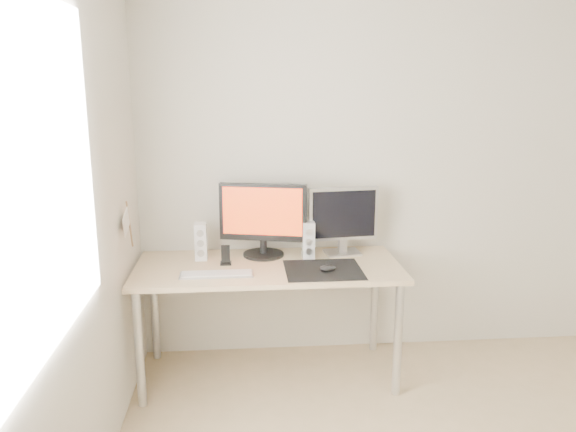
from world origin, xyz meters
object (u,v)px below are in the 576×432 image
speaker_left (201,242)px  phone_dock (226,259)px  main_monitor (263,217)px  second_monitor (343,217)px  speaker_right (308,240)px  mouse (328,268)px  desk (268,277)px  keyboard (217,274)px

speaker_left → phone_dock: bearing=-35.9°
main_monitor → second_monitor: bearing=0.9°
second_monitor → speaker_right: second_monitor is taller
mouse → second_monitor: size_ratio=0.22×
speaker_right → phone_dock: speaker_right is taller
desk → keyboard: (-0.30, -0.17, 0.09)m
mouse → phone_dock: phone_dock is taller
mouse → speaker_right: size_ratio=0.42×
desk → keyboard: keyboard is taller
main_monitor → speaker_left: main_monitor is taller
desk → speaker_left: size_ratio=6.88×
speaker_left → speaker_right: (0.67, -0.02, 0.00)m
speaker_left → phone_dock: (0.15, -0.11, -0.08)m
keyboard → second_monitor: bearing=24.3°
desk → main_monitor: size_ratio=2.93×
keyboard → main_monitor: bearing=51.2°
keyboard → mouse: bearing=1.2°
mouse → speaker_right: speaker_right is taller
desk → speaker_left: speaker_left is taller
speaker_right → speaker_left: bearing=178.2°
speaker_left → phone_dock: size_ratio=1.93×
keyboard → phone_dock: bearing=76.6°
speaker_left → keyboard: (0.11, -0.31, -0.11)m
second_monitor → speaker_right: size_ratio=1.94×
phone_dock → speaker_right: bearing=9.9°
second_monitor → speaker_left: 0.91m
speaker_right → keyboard: size_ratio=0.55×
main_monitor → mouse: bearing=-43.1°
second_monitor → keyboard: second_monitor is taller
second_monitor → keyboard: 0.90m
phone_dock → keyboard: bearing=-103.4°
phone_dock → main_monitor: bearing=33.0°
desk → speaker_right: 0.35m
second_monitor → phone_dock: size_ratio=3.74×
second_monitor → keyboard: bearing=-155.7°
second_monitor → phone_dock: 0.79m
main_monitor → keyboard: 0.51m
main_monitor → speaker_right: 0.32m
desk → keyboard: size_ratio=3.80×
mouse → phone_dock: bearing=162.7°
mouse → speaker_left: speaker_left is taller
keyboard → speaker_left: bearing=108.9°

